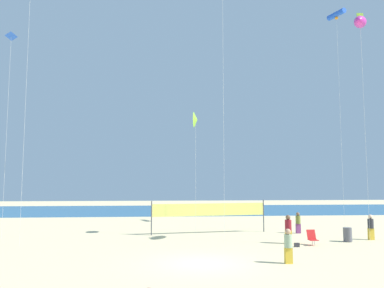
# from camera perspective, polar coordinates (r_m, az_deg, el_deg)

# --- Properties ---
(ground_plane) EXTENTS (120.00, 120.00, 0.00)m
(ground_plane) POSITION_cam_1_polar(r_m,az_deg,el_deg) (18.50, 1.52, -17.37)
(ground_plane) COLOR beige
(ocean_band) EXTENTS (120.00, 20.00, 0.01)m
(ocean_band) POSITION_cam_1_polar(r_m,az_deg,el_deg) (52.40, -2.53, -9.78)
(ocean_band) COLOR #28608C
(ocean_band) RESTS_ON ground
(beachgoer_charcoal_shirt) EXTENTS (0.37, 0.37, 1.62)m
(beachgoer_charcoal_shirt) POSITION_cam_1_polar(r_m,az_deg,el_deg) (28.07, 25.09, -11.05)
(beachgoer_charcoal_shirt) COLOR gold
(beachgoer_charcoal_shirt) RESTS_ON ground
(beachgoer_olive_shirt) EXTENTS (0.35, 0.35, 1.53)m
(beachgoer_olive_shirt) POSITION_cam_1_polar(r_m,az_deg,el_deg) (29.73, 15.53, -11.14)
(beachgoer_olive_shirt) COLOR #7A3872
(beachgoer_olive_shirt) RESTS_ON ground
(beachgoer_sage_shirt) EXTENTS (0.36, 0.36, 1.59)m
(beachgoer_sage_shirt) POSITION_cam_1_polar(r_m,az_deg,el_deg) (18.84, 14.15, -14.37)
(beachgoer_sage_shirt) COLOR gold
(beachgoer_sage_shirt) RESTS_ON ground
(beachgoer_maroon_shirt) EXTENTS (0.40, 0.40, 1.73)m
(beachgoer_maroon_shirt) POSITION_cam_1_polar(r_m,az_deg,el_deg) (24.70, 14.15, -12.08)
(beachgoer_maroon_shirt) COLOR gold
(beachgoer_maroon_shirt) RESTS_ON ground
(folding_beach_chair) EXTENTS (0.52, 0.65, 0.89)m
(folding_beach_chair) POSITION_cam_1_polar(r_m,az_deg,el_deg) (24.58, 17.47, -13.10)
(folding_beach_chair) COLOR red
(folding_beach_chair) RESTS_ON ground
(trash_barrel) EXTENTS (0.53, 0.53, 0.88)m
(trash_barrel) POSITION_cam_1_polar(r_m,az_deg,el_deg) (26.64, 22.18, -12.41)
(trash_barrel) COLOR #595960
(trash_barrel) RESTS_ON ground
(volleyball_net) EXTENTS (8.53, 1.38, 2.40)m
(volleyball_net) POSITION_cam_1_polar(r_m,az_deg,el_deg) (28.55, 2.62, -9.92)
(volleyball_net) COLOR #4C4C51
(volleyball_net) RESTS_ON ground
(beach_handbag) EXTENTS (0.29, 0.15, 0.23)m
(beach_handbag) POSITION_cam_1_polar(r_m,az_deg,el_deg) (23.69, 15.36, -14.31)
(beach_handbag) COLOR #2D2D33
(beach_handbag) RESTS_ON ground
(kite_blue_tube) EXTENTS (1.08, 1.88, 18.90)m
(kite_blue_tube) POSITION_cam_1_polar(r_m,az_deg,el_deg) (38.25, 20.72, 17.53)
(kite_blue_tube) COLOR silver
(kite_blue_tube) RESTS_ON ground
(kite_blue_diamond) EXTENTS (0.77, 0.76, 14.21)m
(kite_blue_diamond) POSITION_cam_1_polar(r_m,az_deg,el_deg) (30.62, -25.35, 13.97)
(kite_blue_diamond) COLOR silver
(kite_blue_diamond) RESTS_ON ground
(kite_magenta_inflatable) EXTENTS (1.78, 2.16, 14.17)m
(kite_magenta_inflatable) POSITION_cam_1_polar(r_m,az_deg,el_deg) (26.81, 23.78, 16.29)
(kite_magenta_inflatable) COLOR silver
(kite_magenta_inflatable) RESTS_ON ground
(kite_lime_delta) EXTENTS (0.48, 1.17, 8.76)m
(kite_lime_delta) POSITION_cam_1_polar(r_m,az_deg,el_deg) (27.43, 0.55, 3.59)
(kite_lime_delta) COLOR silver
(kite_lime_delta) RESTS_ON ground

